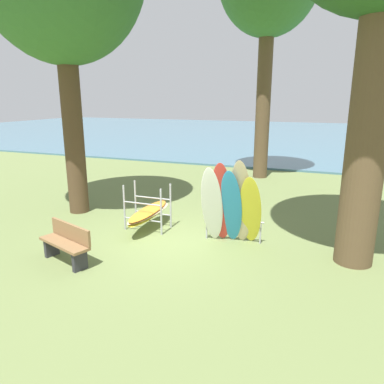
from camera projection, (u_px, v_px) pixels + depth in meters
name	position (u px, v px, depth m)	size (l,w,h in m)	color
ground_plane	(171.00, 240.00, 9.16)	(80.00, 80.00, 0.00)	olive
lake_water	(292.00, 135.00, 34.57)	(80.00, 36.00, 0.10)	#477084
leaning_board_pile	(231.00, 206.00, 8.64)	(1.51, 0.96, 2.18)	white
board_storage_rack	(148.00, 212.00, 9.88)	(1.15, 2.12, 1.25)	#9EA0A5
park_bench	(67.00, 242.00, 7.87)	(1.46, 0.84, 0.85)	#2D2D33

